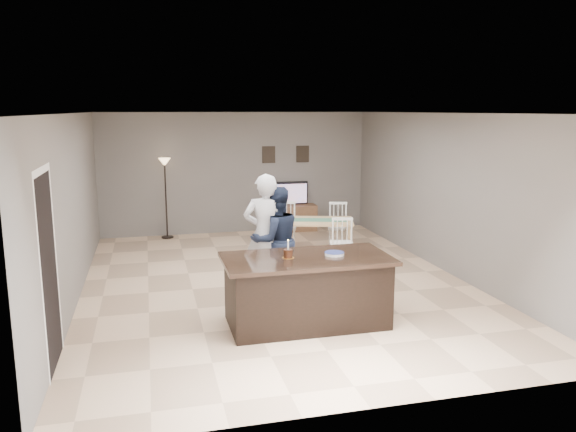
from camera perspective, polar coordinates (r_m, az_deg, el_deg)
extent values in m
plane|color=#D8B08A|center=(9.12, -1.25, -6.81)|extent=(8.00, 8.00, 0.00)
plane|color=slate|center=(12.71, -5.31, 4.37)|extent=(6.00, 0.00, 6.00)
plane|color=slate|center=(5.08, 8.85, -5.43)|extent=(6.00, 0.00, 6.00)
plane|color=slate|center=(8.66, -21.02, 0.71)|extent=(0.00, 8.00, 8.00)
plane|color=slate|center=(9.91, 15.90, 2.20)|extent=(0.00, 8.00, 8.00)
plane|color=white|center=(8.70, -1.32, 10.40)|extent=(8.00, 8.00, 0.00)
cube|color=black|center=(7.33, 1.90, -7.76)|extent=(2.00, 1.00, 0.85)
cube|color=black|center=(7.20, 1.92, -4.36)|extent=(2.15, 1.10, 0.05)
cube|color=brown|center=(12.88, 0.21, -0.22)|extent=(1.20, 0.40, 0.60)
imported|color=black|center=(12.85, 0.14, 2.30)|extent=(0.91, 0.12, 0.53)
plane|color=#CF5F17|center=(12.78, 0.22, 2.28)|extent=(0.78, 0.00, 0.78)
cube|color=black|center=(12.78, -1.98, 6.25)|extent=(0.30, 0.02, 0.38)
cube|color=black|center=(12.97, 1.50, 6.32)|extent=(0.30, 0.02, 0.38)
plane|color=black|center=(6.50, -23.08, -5.32)|extent=(0.00, 2.10, 2.10)
plane|color=white|center=(6.30, -23.77, 4.26)|extent=(0.00, 1.02, 1.02)
imported|color=silver|center=(8.41, -2.27, -1.88)|extent=(0.75, 0.59, 1.83)
imported|color=#171F33|center=(8.46, -1.23, -2.48)|extent=(0.87, 0.73, 1.63)
cylinder|color=gold|center=(7.15, 0.01, -4.25)|extent=(0.16, 0.16, 0.00)
cylinder|color=#3B1D10|center=(7.14, 0.01, -3.83)|extent=(0.11, 0.11, 0.10)
cylinder|color=white|center=(7.11, 0.01, -2.98)|extent=(0.02, 0.02, 0.11)
sphere|color=#FFBF4C|center=(7.09, 0.01, -2.46)|extent=(0.02, 0.02, 0.02)
cylinder|color=white|center=(7.30, 4.73, -3.94)|extent=(0.25, 0.25, 0.01)
cylinder|color=white|center=(7.30, 4.73, -3.85)|extent=(0.25, 0.25, 0.01)
cylinder|color=white|center=(7.29, 4.74, -3.76)|extent=(0.25, 0.25, 0.01)
cylinder|color=navy|center=(7.29, 4.74, -3.70)|extent=(0.25, 0.25, 0.00)
cube|color=tan|center=(10.55, 2.47, -0.52)|extent=(1.70, 1.25, 0.04)
cylinder|color=tan|center=(10.31, -1.35, -2.81)|extent=(0.06, 0.06, 0.67)
cylinder|color=tan|center=(10.99, 6.02, -2.01)|extent=(0.06, 0.06, 0.67)
cube|color=#3C6D55|center=(10.54, 2.47, -0.39)|extent=(1.37, 0.70, 0.01)
cube|color=white|center=(9.97, -0.55, -2.73)|extent=(0.49, 0.48, 0.04)
cylinder|color=white|center=(9.89, -1.53, -4.18)|extent=(0.03, 0.03, 0.41)
cylinder|color=white|center=(10.17, 0.40, -3.77)|extent=(0.03, 0.03, 0.41)
cube|color=white|center=(9.70, -0.61, -0.25)|extent=(0.35, 0.13, 0.05)
cube|color=white|center=(9.97, 5.45, -2.79)|extent=(0.49, 0.48, 0.04)
cylinder|color=white|center=(9.87, 4.53, -4.24)|extent=(0.03, 0.03, 0.41)
cylinder|color=white|center=(10.18, 6.29, -3.81)|extent=(0.03, 0.03, 0.41)
cube|color=white|center=(9.70, 5.55, -0.30)|extent=(0.35, 0.13, 0.05)
cube|color=white|center=(11.26, -0.19, -1.16)|extent=(0.49, 0.48, 0.04)
cylinder|color=white|center=(11.45, 0.65, -2.10)|extent=(0.03, 0.03, 0.41)
cylinder|color=white|center=(11.17, -1.05, -2.43)|extent=(0.03, 0.03, 0.41)
cube|color=white|center=(11.34, -0.15, 1.36)|extent=(0.35, 0.13, 0.05)
cube|color=white|center=(11.26, 5.12, -1.20)|extent=(0.49, 0.48, 0.04)
cylinder|color=white|center=(11.47, 5.87, -2.14)|extent=(0.03, 0.03, 0.41)
cylinder|color=white|center=(11.16, 4.31, -2.48)|extent=(0.03, 0.03, 0.41)
cube|color=white|center=(11.34, 5.12, 1.32)|extent=(0.35, 0.13, 0.05)
cylinder|color=black|center=(12.54, -12.14, -2.10)|extent=(0.26, 0.26, 0.03)
cylinder|color=black|center=(12.39, -12.29, 1.53)|extent=(0.03, 0.03, 1.60)
cone|color=#FAC789|center=(12.29, -12.44, 5.38)|extent=(0.26, 0.26, 0.17)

